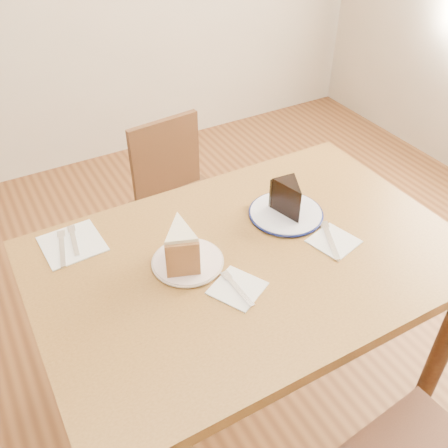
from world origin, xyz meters
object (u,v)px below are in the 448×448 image
(carrot_cake, at_px, (181,244))
(chocolate_cake, at_px, (291,201))
(table, at_px, (250,279))
(chair_far, at_px, (182,202))
(plate_navy, at_px, (286,213))
(plate_cream, at_px, (188,262))

(carrot_cake, xyz_separation_m, chocolate_cake, (0.38, 0.02, -0.00))
(table, bearing_deg, chocolate_cake, 24.12)
(chair_far, relative_size, plate_navy, 3.47)
(carrot_cake, bearing_deg, chair_far, 85.62)
(table, xyz_separation_m, plate_navy, (0.19, 0.10, 0.10))
(plate_cream, bearing_deg, chair_far, 66.87)
(plate_cream, bearing_deg, carrot_cake, 127.46)
(plate_cream, bearing_deg, plate_navy, 7.66)
(table, xyz_separation_m, chair_far, (0.12, 0.73, -0.23))
(plate_cream, xyz_separation_m, plate_navy, (0.36, 0.05, 0.00))
(plate_cream, xyz_separation_m, carrot_cake, (-0.01, 0.01, 0.06))
(table, relative_size, chocolate_cake, 11.19)
(plate_navy, height_order, chocolate_cake, chocolate_cake)
(chair_far, bearing_deg, plate_navy, 90.52)
(table, bearing_deg, plate_navy, 27.90)
(carrot_cake, bearing_deg, chocolate_cake, 23.03)
(table, xyz_separation_m, carrot_cake, (-0.18, 0.07, 0.16))
(table, height_order, chocolate_cake, chocolate_cake)
(chocolate_cake, bearing_deg, carrot_cake, 7.88)
(table, distance_m, plate_cream, 0.21)
(plate_cream, distance_m, carrot_cake, 0.06)
(table, relative_size, plate_navy, 5.44)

